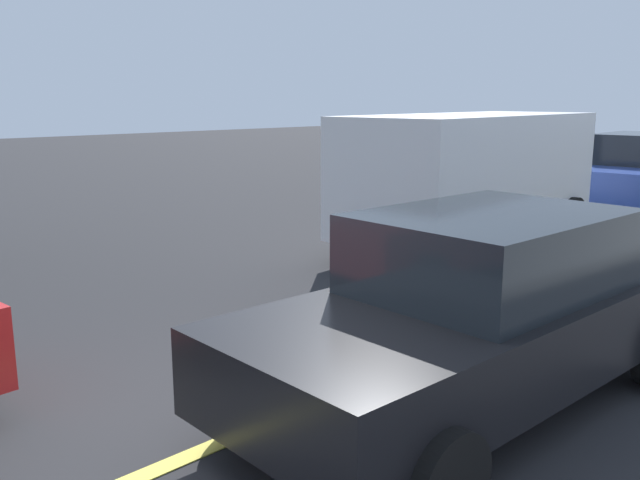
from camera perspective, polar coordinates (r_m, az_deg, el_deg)
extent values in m
plane|color=#262628|center=(5.18, -9.06, -16.74)|extent=(80.00, 80.00, 0.00)
cube|color=#E0D14C|center=(7.16, 11.09, -8.48)|extent=(28.00, 0.16, 0.01)
cube|color=white|center=(11.51, 12.55, 5.68)|extent=(5.32, 2.35, 1.82)
cube|color=black|center=(13.32, 17.07, 7.97)|extent=(0.28, 1.85, 0.80)
cylinder|color=black|center=(13.64, 12.37, 2.75)|extent=(0.78, 0.31, 0.76)
cylinder|color=black|center=(12.79, 20.18, 1.71)|extent=(0.78, 0.31, 0.76)
cylinder|color=black|center=(10.74, 3.01, 0.61)|extent=(0.78, 0.31, 0.76)
cylinder|color=black|center=(9.64, 12.31, -0.94)|extent=(0.78, 0.31, 0.76)
cube|color=#2D479E|center=(17.04, 24.87, 4.64)|extent=(4.62, 2.06, 0.68)
cylinder|color=black|center=(15.98, 19.77, 3.41)|extent=(0.65, 0.24, 0.64)
cylinder|color=black|center=(18.84, 23.59, 4.29)|extent=(0.65, 0.24, 0.64)
cube|color=black|center=(5.64, 12.60, -7.42)|extent=(4.47, 1.93, 0.63)
cube|color=black|center=(5.64, 14.18, -0.84)|extent=(2.17, 1.63, 0.63)
cylinder|color=black|center=(5.31, -5.34, -12.03)|extent=(0.65, 0.24, 0.64)
cylinder|color=black|center=(7.39, 13.63, -5.40)|extent=(0.65, 0.24, 0.64)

